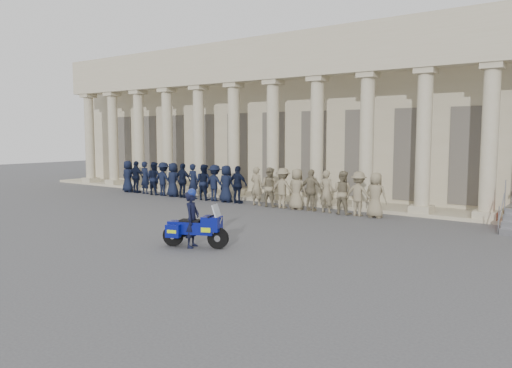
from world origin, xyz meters
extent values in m
plane|color=#464649|center=(0.00, 0.00, 0.00)|extent=(90.00, 90.00, 0.00)
cube|color=tan|center=(0.00, 15.00, 4.50)|extent=(40.00, 10.00, 9.00)
cube|color=tan|center=(0.00, 8.80, 0.07)|extent=(40.00, 2.60, 0.15)
cube|color=tan|center=(0.00, 8.00, 6.79)|extent=(35.80, 1.00, 1.00)
cube|color=tan|center=(0.00, 8.00, 7.89)|extent=(35.80, 1.00, 1.20)
cube|color=tan|center=(-16.90, 8.00, 0.30)|extent=(0.90, 0.90, 0.30)
cylinder|color=tan|center=(-16.90, 8.00, 3.25)|extent=(0.64, 0.64, 5.60)
cube|color=tan|center=(-16.90, 8.00, 6.17)|extent=(0.85, 0.85, 0.24)
cube|color=tan|center=(-14.30, 8.00, 0.30)|extent=(0.90, 0.90, 0.30)
cylinder|color=tan|center=(-14.30, 8.00, 3.25)|extent=(0.64, 0.64, 5.60)
cube|color=tan|center=(-14.30, 8.00, 6.17)|extent=(0.85, 0.85, 0.24)
cube|color=tan|center=(-11.70, 8.00, 0.30)|extent=(0.90, 0.90, 0.30)
cylinder|color=tan|center=(-11.70, 8.00, 3.25)|extent=(0.64, 0.64, 5.60)
cube|color=tan|center=(-11.70, 8.00, 6.17)|extent=(0.85, 0.85, 0.24)
cube|color=tan|center=(-9.10, 8.00, 0.30)|extent=(0.90, 0.90, 0.30)
cylinder|color=tan|center=(-9.10, 8.00, 3.25)|extent=(0.64, 0.64, 5.60)
cube|color=tan|center=(-9.10, 8.00, 6.17)|extent=(0.85, 0.85, 0.24)
cube|color=tan|center=(-6.50, 8.00, 0.30)|extent=(0.90, 0.90, 0.30)
cylinder|color=tan|center=(-6.50, 8.00, 3.25)|extent=(0.64, 0.64, 5.60)
cube|color=tan|center=(-6.50, 8.00, 6.17)|extent=(0.85, 0.85, 0.24)
cube|color=tan|center=(-3.90, 8.00, 0.30)|extent=(0.90, 0.90, 0.30)
cylinder|color=tan|center=(-3.90, 8.00, 3.25)|extent=(0.64, 0.64, 5.60)
cube|color=tan|center=(-3.90, 8.00, 6.17)|extent=(0.85, 0.85, 0.24)
cube|color=tan|center=(-1.30, 8.00, 0.30)|extent=(0.90, 0.90, 0.30)
cylinder|color=tan|center=(-1.30, 8.00, 3.25)|extent=(0.64, 0.64, 5.60)
cube|color=tan|center=(-1.30, 8.00, 6.17)|extent=(0.85, 0.85, 0.24)
cube|color=tan|center=(1.30, 8.00, 0.30)|extent=(0.90, 0.90, 0.30)
cylinder|color=tan|center=(1.30, 8.00, 3.25)|extent=(0.64, 0.64, 5.60)
cube|color=tan|center=(1.30, 8.00, 6.17)|extent=(0.85, 0.85, 0.24)
cube|color=tan|center=(3.90, 8.00, 0.30)|extent=(0.90, 0.90, 0.30)
cylinder|color=tan|center=(3.90, 8.00, 3.25)|extent=(0.64, 0.64, 5.60)
cube|color=tan|center=(3.90, 8.00, 6.17)|extent=(0.85, 0.85, 0.24)
cube|color=tan|center=(6.50, 8.00, 0.30)|extent=(0.90, 0.90, 0.30)
cylinder|color=tan|center=(6.50, 8.00, 3.25)|extent=(0.64, 0.64, 5.60)
cube|color=tan|center=(6.50, 8.00, 6.17)|extent=(0.85, 0.85, 0.24)
cube|color=tan|center=(9.10, 8.00, 0.30)|extent=(0.90, 0.90, 0.30)
cylinder|color=tan|center=(9.10, 8.00, 3.25)|extent=(0.64, 0.64, 5.60)
cube|color=tan|center=(9.10, 8.00, 6.17)|extent=(0.85, 0.85, 0.24)
cube|color=black|center=(-15.60, 10.02, 2.55)|extent=(1.30, 0.12, 4.20)
cube|color=black|center=(-13.00, 10.02, 2.55)|extent=(1.30, 0.12, 4.20)
cube|color=black|center=(-10.40, 10.02, 2.55)|extent=(1.30, 0.12, 4.20)
cube|color=black|center=(-7.80, 10.02, 2.55)|extent=(1.30, 0.12, 4.20)
cube|color=black|center=(-5.20, 10.02, 2.55)|extent=(1.30, 0.12, 4.20)
cube|color=black|center=(-2.60, 10.02, 2.55)|extent=(1.30, 0.12, 4.20)
cube|color=black|center=(0.00, 10.02, 2.55)|extent=(1.30, 0.12, 4.20)
cube|color=black|center=(2.60, 10.02, 2.55)|extent=(1.30, 0.12, 4.20)
cube|color=black|center=(5.20, 10.02, 2.55)|extent=(1.30, 0.12, 4.20)
cube|color=black|center=(7.80, 10.02, 2.55)|extent=(1.30, 0.12, 4.20)
imported|color=black|center=(-10.83, 6.31, 0.96)|extent=(0.94, 0.61, 1.92)
imported|color=black|center=(-10.05, 6.31, 0.96)|extent=(1.13, 0.47, 1.92)
imported|color=black|center=(-9.28, 6.31, 0.96)|extent=(0.70, 0.46, 1.92)
imported|color=black|center=(-8.50, 6.31, 0.96)|extent=(0.93, 0.73, 1.92)
imported|color=black|center=(-7.72, 6.31, 0.96)|extent=(1.24, 0.71, 1.92)
imported|color=black|center=(-6.95, 6.31, 0.96)|extent=(0.94, 0.61, 1.92)
imported|color=black|center=(-6.17, 6.31, 0.96)|extent=(1.13, 0.47, 1.92)
imported|color=black|center=(-5.39, 6.31, 0.96)|extent=(0.70, 0.46, 1.92)
imported|color=black|center=(-4.62, 6.31, 0.96)|extent=(0.93, 0.73, 1.92)
imported|color=black|center=(-3.84, 6.31, 0.96)|extent=(1.24, 0.71, 1.92)
imported|color=black|center=(-3.07, 6.31, 0.96)|extent=(0.94, 0.61, 1.92)
imported|color=black|center=(-2.29, 6.31, 0.96)|extent=(1.13, 0.47, 1.92)
imported|color=#7F7358|center=(-1.11, 6.31, 0.96)|extent=(0.70, 0.46, 1.92)
imported|color=#7F7358|center=(-0.34, 6.31, 0.96)|extent=(0.93, 0.73, 1.92)
imported|color=#7F7358|center=(0.44, 6.31, 0.96)|extent=(1.24, 0.71, 1.92)
imported|color=#7F7358|center=(1.21, 6.31, 0.96)|extent=(0.94, 0.61, 1.92)
imported|color=#7F7358|center=(1.99, 6.31, 0.96)|extent=(1.13, 0.47, 1.92)
imported|color=#7F7358|center=(2.77, 6.31, 0.96)|extent=(0.70, 0.46, 1.92)
imported|color=#7F7358|center=(3.54, 6.31, 0.96)|extent=(0.93, 0.73, 1.92)
imported|color=#7F7358|center=(4.32, 6.31, 0.96)|extent=(1.24, 0.71, 1.92)
imported|color=#7F7358|center=(5.10, 6.31, 0.96)|extent=(0.94, 0.61, 1.92)
cube|color=#A3140D|center=(10.01, 7.98, 0.37)|extent=(0.04, 3.00, 0.75)
cylinder|color=black|center=(3.49, -1.99, 0.33)|extent=(0.67, 0.37, 0.66)
cylinder|color=black|center=(2.09, -2.54, 0.33)|extent=(0.67, 0.37, 0.66)
cube|color=navy|center=(2.84, -2.25, 0.62)|extent=(1.22, 0.81, 0.38)
cube|color=navy|center=(3.30, -2.07, 0.78)|extent=(0.70, 0.68, 0.45)
cube|color=silver|center=(3.30, -2.07, 0.55)|extent=(0.31, 0.36, 0.12)
cube|color=#B2BFCC|center=(3.46, -2.00, 1.12)|extent=(0.36, 0.50, 0.53)
cube|color=black|center=(2.65, -2.32, 0.82)|extent=(0.73, 0.55, 0.10)
cube|color=navy|center=(2.14, -2.52, 0.70)|extent=(0.45, 0.44, 0.22)
cube|color=navy|center=(2.35, -2.78, 0.55)|extent=(0.50, 0.37, 0.40)
cube|color=#BAE30B|center=(2.35, -2.78, 0.55)|extent=(0.37, 0.33, 0.10)
cube|color=navy|center=(2.12, -2.18, 0.55)|extent=(0.50, 0.37, 0.40)
cube|color=#BAE30B|center=(2.12, -2.18, 0.55)|extent=(0.37, 0.33, 0.10)
cylinder|color=silver|center=(2.29, -2.20, 0.30)|extent=(0.59, 0.31, 0.10)
cylinder|color=black|center=(3.30, -2.07, 1.02)|extent=(0.29, 0.66, 0.04)
imported|color=black|center=(2.70, -2.30, 0.88)|extent=(0.62, 0.75, 1.76)
sphere|color=navy|center=(2.70, -2.30, 1.71)|extent=(0.28, 0.28, 0.28)
camera|label=1|loc=(13.34, -13.46, 3.51)|focal=35.00mm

